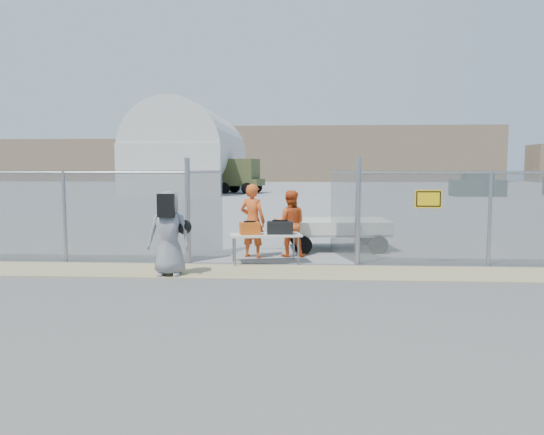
# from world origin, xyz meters

# --- Properties ---
(ground) EXTENTS (160.00, 160.00, 0.00)m
(ground) POSITION_xyz_m (0.00, 0.00, 0.00)
(ground) COLOR #4F4C4C
(tarmac_inside) EXTENTS (160.00, 80.00, 0.01)m
(tarmac_inside) POSITION_xyz_m (0.00, 42.00, 0.01)
(tarmac_inside) COLOR gray
(tarmac_inside) RESTS_ON ground
(dirt_strip) EXTENTS (44.00, 1.60, 0.01)m
(dirt_strip) POSITION_xyz_m (0.00, 1.00, 0.01)
(dirt_strip) COLOR tan
(dirt_strip) RESTS_ON ground
(distant_hills) EXTENTS (140.00, 6.00, 9.00)m
(distant_hills) POSITION_xyz_m (5.00, 78.00, 4.50)
(distant_hills) COLOR #7F684F
(distant_hills) RESTS_ON ground
(chain_link_fence) EXTENTS (40.00, 0.20, 2.20)m
(chain_link_fence) POSITION_xyz_m (0.00, 2.00, 1.10)
(chain_link_fence) COLOR gray
(chain_link_fence) RESTS_ON ground
(quonset_hangar) EXTENTS (9.00, 18.00, 8.00)m
(quonset_hangar) POSITION_xyz_m (-10.00, 40.00, 4.00)
(quonset_hangar) COLOR beige
(quonset_hangar) RESTS_ON ground
(folding_table) EXTENTS (1.77, 1.02, 0.71)m
(folding_table) POSITION_xyz_m (-0.16, 2.01, 0.35)
(folding_table) COLOR silver
(folding_table) RESTS_ON ground
(orange_bag) EXTENTS (0.52, 0.41, 0.28)m
(orange_bag) POSITION_xyz_m (-0.51, 1.90, 0.85)
(orange_bag) COLOR #DD5814
(orange_bag) RESTS_ON folding_table
(black_duffel) EXTENTS (0.62, 0.38, 0.29)m
(black_duffel) POSITION_xyz_m (0.19, 2.05, 0.85)
(black_duffel) COLOR black
(black_duffel) RESTS_ON folding_table
(security_worker_left) EXTENTS (0.80, 0.68, 1.86)m
(security_worker_left) POSITION_xyz_m (-0.54, 2.82, 0.93)
(security_worker_left) COLOR #DF521B
(security_worker_left) RESTS_ON ground
(security_worker_right) EXTENTS (0.83, 0.65, 1.70)m
(security_worker_right) POSITION_xyz_m (0.39, 3.04, 0.85)
(security_worker_right) COLOR #DF521B
(security_worker_right) RESTS_ON ground
(visitor) EXTENTS (0.89, 0.58, 1.80)m
(visitor) POSITION_xyz_m (-2.07, 0.50, 0.90)
(visitor) COLOR gray
(visitor) RESTS_ON ground
(utility_trailer) EXTENTS (3.83, 2.23, 0.89)m
(utility_trailer) POSITION_xyz_m (1.64, 4.29, 0.44)
(utility_trailer) COLOR silver
(utility_trailer) RESTS_ON ground
(military_truck) EXTENTS (6.77, 3.86, 3.05)m
(military_truck) POSITION_xyz_m (-6.15, 37.00, 1.52)
(military_truck) COLOR #4A5128
(military_truck) RESTS_ON ground
(parked_vehicle_near) EXTENTS (4.03, 1.84, 1.82)m
(parked_vehicle_near) POSITION_xyz_m (14.48, 32.61, 0.91)
(parked_vehicle_near) COLOR #384437
(parked_vehicle_near) RESTS_ON ground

